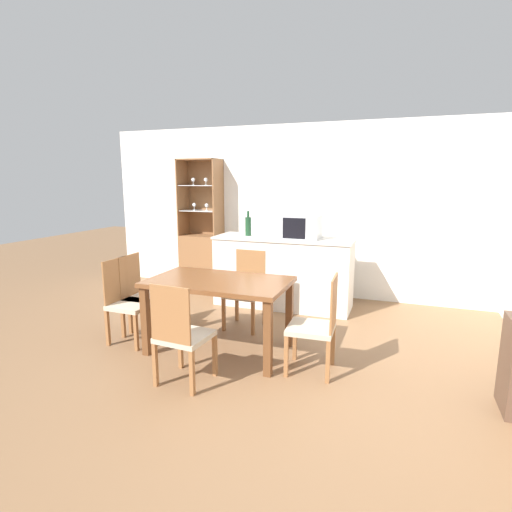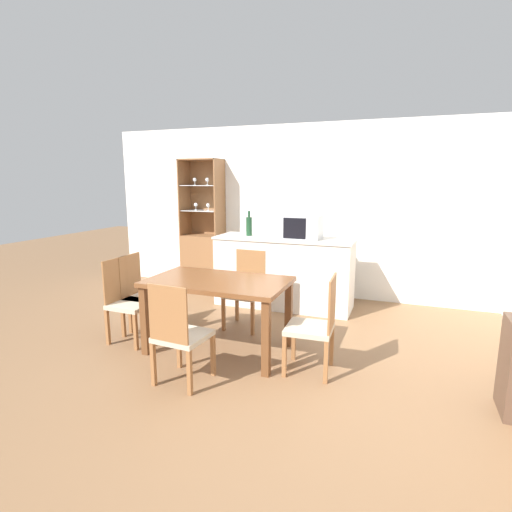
{
  "view_description": "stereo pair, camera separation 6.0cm",
  "coord_description": "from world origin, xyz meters",
  "px_view_note": "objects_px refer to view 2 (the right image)",
  "views": [
    {
      "loc": [
        1.26,
        -3.29,
        1.74
      ],
      "look_at": [
        -0.34,
        1.07,
        0.85
      ],
      "focal_mm": 28.0,
      "sensor_mm": 36.0,
      "label": 1
    },
    {
      "loc": [
        1.32,
        -3.27,
        1.74
      ],
      "look_at": [
        -0.34,
        1.07,
        0.85
      ],
      "focal_mm": 28.0,
      "sensor_mm": 36.0,
      "label": 2
    }
  ],
  "objects_px": {
    "dining_chair_head_near": "(180,335)",
    "dining_chair_head_far": "(246,290)",
    "dining_table": "(218,289)",
    "wine_bottle": "(249,226)",
    "microwave": "(303,227)",
    "display_cabinet": "(204,251)",
    "dining_chair_side_right_near": "(315,326)",
    "dining_chair_side_left_near": "(128,301)",
    "dining_chair_side_left_far": "(142,295)"
  },
  "relations": [
    {
      "from": "dining_table",
      "to": "dining_chair_side_right_near",
      "type": "height_order",
      "value": "dining_chair_side_right_near"
    },
    {
      "from": "dining_chair_side_right_near",
      "to": "wine_bottle",
      "type": "relative_size",
      "value": 2.61
    },
    {
      "from": "dining_table",
      "to": "dining_chair_head_far",
      "type": "bearing_deg",
      "value": 89.89
    },
    {
      "from": "display_cabinet",
      "to": "dining_chair_head_near",
      "type": "relative_size",
      "value": 2.27
    },
    {
      "from": "dining_chair_side_left_near",
      "to": "microwave",
      "type": "bearing_deg",
      "value": 141.85
    },
    {
      "from": "dining_table",
      "to": "dining_chair_side_right_near",
      "type": "relative_size",
      "value": 1.55
    },
    {
      "from": "display_cabinet",
      "to": "dining_chair_side_right_near",
      "type": "xyz_separation_m",
      "value": [
        2.37,
        -2.3,
        -0.16
      ]
    },
    {
      "from": "dining_table",
      "to": "dining_chair_side_left_near",
      "type": "xyz_separation_m",
      "value": [
        -1.03,
        -0.12,
        -0.21
      ]
    },
    {
      "from": "dining_chair_head_near",
      "to": "wine_bottle",
      "type": "distance_m",
      "value": 2.51
    },
    {
      "from": "dining_table",
      "to": "dining_chair_side_left_near",
      "type": "height_order",
      "value": "dining_chair_side_left_near"
    },
    {
      "from": "display_cabinet",
      "to": "wine_bottle",
      "type": "bearing_deg",
      "value": -27.2
    },
    {
      "from": "dining_table",
      "to": "wine_bottle",
      "type": "bearing_deg",
      "value": 101.11
    },
    {
      "from": "wine_bottle",
      "to": "display_cabinet",
      "type": "bearing_deg",
      "value": 152.8
    },
    {
      "from": "dining_chair_side_left_near",
      "to": "dining_table",
      "type": "bearing_deg",
      "value": 98.26
    },
    {
      "from": "dining_chair_side_left_near",
      "to": "dining_chair_side_right_near",
      "type": "distance_m",
      "value": 2.05
    },
    {
      "from": "dining_chair_side_left_near",
      "to": "dining_chair_side_left_far",
      "type": "height_order",
      "value": "same"
    },
    {
      "from": "dining_chair_head_far",
      "to": "display_cabinet",
      "type": "bearing_deg",
      "value": -45.41
    },
    {
      "from": "display_cabinet",
      "to": "dining_chair_side_left_far",
      "type": "distance_m",
      "value": 2.08
    },
    {
      "from": "dining_chair_side_left_near",
      "to": "dining_chair_head_near",
      "type": "bearing_deg",
      "value": 60.41
    },
    {
      "from": "display_cabinet",
      "to": "dining_chair_side_left_near",
      "type": "height_order",
      "value": "display_cabinet"
    },
    {
      "from": "dining_chair_head_far",
      "to": "microwave",
      "type": "xyz_separation_m",
      "value": [
        0.45,
        0.93,
        0.68
      ]
    },
    {
      "from": "dining_table",
      "to": "dining_chair_side_left_far",
      "type": "bearing_deg",
      "value": 173.18
    },
    {
      "from": "dining_chair_side_left_near",
      "to": "wine_bottle",
      "type": "bearing_deg",
      "value": 159.91
    },
    {
      "from": "display_cabinet",
      "to": "dining_chair_head_far",
      "type": "relative_size",
      "value": 2.27
    },
    {
      "from": "dining_table",
      "to": "dining_chair_side_right_near",
      "type": "xyz_separation_m",
      "value": [
        1.03,
        -0.12,
        -0.21
      ]
    },
    {
      "from": "display_cabinet",
      "to": "dining_table",
      "type": "relative_size",
      "value": 1.46
    },
    {
      "from": "dining_chair_side_left_near",
      "to": "dining_chair_side_left_far",
      "type": "xyz_separation_m",
      "value": [
        0.0,
        0.25,
        0.0
      ]
    },
    {
      "from": "dining_table",
      "to": "dining_chair_side_left_far",
      "type": "distance_m",
      "value": 1.06
    },
    {
      "from": "dining_table",
      "to": "microwave",
      "type": "distance_m",
      "value": 1.79
    },
    {
      "from": "dining_table",
      "to": "dining_chair_head_far",
      "type": "xyz_separation_m",
      "value": [
        0.0,
        0.74,
        -0.21
      ]
    },
    {
      "from": "dining_table",
      "to": "dining_chair_side_left_near",
      "type": "relative_size",
      "value": 1.55
    },
    {
      "from": "dining_chair_side_left_near",
      "to": "dining_chair_side_left_far",
      "type": "distance_m",
      "value": 0.25
    },
    {
      "from": "display_cabinet",
      "to": "wine_bottle",
      "type": "xyz_separation_m",
      "value": [
        1.01,
        -0.52,
        0.51
      ]
    },
    {
      "from": "display_cabinet",
      "to": "dining_chair_side_left_near",
      "type": "distance_m",
      "value": 2.33
    },
    {
      "from": "dining_chair_side_left_far",
      "to": "wine_bottle",
      "type": "bearing_deg",
      "value": 153.46
    },
    {
      "from": "dining_chair_head_near",
      "to": "wine_bottle",
      "type": "bearing_deg",
      "value": 101.68
    },
    {
      "from": "dining_chair_side_left_far",
      "to": "dining_chair_side_right_near",
      "type": "relative_size",
      "value": 1.0
    },
    {
      "from": "wine_bottle",
      "to": "dining_chair_head_near",
      "type": "bearing_deg",
      "value": -82.34
    },
    {
      "from": "display_cabinet",
      "to": "wine_bottle",
      "type": "relative_size",
      "value": 5.93
    },
    {
      "from": "display_cabinet",
      "to": "dining_chair_side_left_near",
      "type": "xyz_separation_m",
      "value": [
        0.31,
        -2.3,
        -0.16
      ]
    },
    {
      "from": "dining_chair_head_near",
      "to": "dining_chair_head_far",
      "type": "bearing_deg",
      "value": 93.83
    },
    {
      "from": "microwave",
      "to": "wine_bottle",
      "type": "height_order",
      "value": "wine_bottle"
    },
    {
      "from": "dining_chair_side_right_near",
      "to": "microwave",
      "type": "height_order",
      "value": "microwave"
    },
    {
      "from": "dining_chair_head_far",
      "to": "wine_bottle",
      "type": "distance_m",
      "value": 1.18
    },
    {
      "from": "display_cabinet",
      "to": "dining_chair_side_left_far",
      "type": "height_order",
      "value": "display_cabinet"
    },
    {
      "from": "display_cabinet",
      "to": "dining_chair_side_left_far",
      "type": "relative_size",
      "value": 2.27
    },
    {
      "from": "dining_chair_head_near",
      "to": "microwave",
      "type": "height_order",
      "value": "microwave"
    },
    {
      "from": "dining_chair_side_left_near",
      "to": "display_cabinet",
      "type": "bearing_deg",
      "value": -170.88
    },
    {
      "from": "dining_table",
      "to": "microwave",
      "type": "relative_size",
      "value": 2.99
    },
    {
      "from": "dining_chair_head_far",
      "to": "dining_chair_side_left_near",
      "type": "distance_m",
      "value": 1.34
    }
  ]
}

